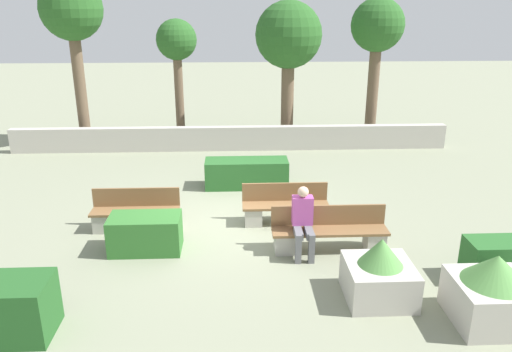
{
  "coord_description": "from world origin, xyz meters",
  "views": [
    {
      "loc": [
        0.11,
        -9.71,
        4.48
      ],
      "look_at": [
        0.56,
        0.5,
        0.9
      ],
      "focal_mm": 35.0,
      "sensor_mm": 36.0,
      "label": 1
    }
  ],
  "objects": [
    {
      "name": "tree_center_right",
      "position": [
        1.87,
        6.56,
        3.39
      ],
      "size": [
        2.12,
        2.12,
        4.55
      ],
      "color": "brown",
      "rests_on": "ground_plane"
    },
    {
      "name": "hedge_block_mid_right",
      "position": [
        0.4,
        2.28,
        0.35
      ],
      "size": [
        2.09,
        0.72,
        0.71
      ],
      "color": "#286028",
      "rests_on": "ground_plane"
    },
    {
      "name": "hedge_block_near_left",
      "position": [
        -1.6,
        -1.11,
        0.35
      ],
      "size": [
        1.33,
        0.73,
        0.7
      ],
      "color": "#33702D",
      "rests_on": "ground_plane"
    },
    {
      "name": "tree_leftmost",
      "position": [
        -4.79,
        6.45,
        4.12
      ],
      "size": [
        1.9,
        1.9,
        5.23
      ],
      "color": "brown",
      "rests_on": "ground_plane"
    },
    {
      "name": "planter_corner_right",
      "position": [
        3.83,
        -3.59,
        0.5
      ],
      "size": [
        1.1,
        1.1,
        1.08
      ],
      "color": "#B7B2A8",
      "rests_on": "ground_plane"
    },
    {
      "name": "tree_rightmost",
      "position": [
        4.74,
        6.75,
        3.6
      ],
      "size": [
        1.71,
        1.71,
        4.63
      ],
      "color": "brown",
      "rests_on": "ground_plane"
    },
    {
      "name": "perimeter_wall",
      "position": [
        0.0,
        5.64,
        0.38
      ],
      "size": [
        13.73,
        0.3,
        0.76
      ],
      "color": "#B7B2A8",
      "rests_on": "ground_plane"
    },
    {
      "name": "bench_right_side",
      "position": [
        1.17,
        0.02,
        0.32
      ],
      "size": [
        1.83,
        0.48,
        0.83
      ],
      "rotation": [
        0.0,
        0.0,
        0.15
      ],
      "color": "brown",
      "rests_on": "ground_plane"
    },
    {
      "name": "planter_corner_left",
      "position": [
        2.36,
        -2.9,
        0.43
      ],
      "size": [
        1.04,
        1.04,
        1.04
      ],
      "color": "#B7B2A8",
      "rests_on": "ground_plane"
    },
    {
      "name": "bench_left_side",
      "position": [
        -1.96,
        -0.15,
        0.32
      ],
      "size": [
        1.8,
        0.48,
        0.83
      ],
      "rotation": [
        0.0,
        0.0,
        -0.12
      ],
      "color": "brown",
      "rests_on": "ground_plane"
    },
    {
      "name": "tree_center_left",
      "position": [
        -1.72,
        7.01,
        3.14
      ],
      "size": [
        1.31,
        1.31,
        3.98
      ],
      "color": "brown",
      "rests_on": "ground_plane"
    },
    {
      "name": "hedge_block_near_right",
      "position": [
        4.6,
        -2.42,
        0.36
      ],
      "size": [
        1.23,
        0.61,
        0.71
      ],
      "color": "#286028",
      "rests_on": "ground_plane"
    },
    {
      "name": "ground_plane",
      "position": [
        0.0,
        0.0,
        0.0
      ],
      "size": [
        60.0,
        60.0,
        0.0
      ],
      "primitive_type": "plane",
      "color": "gray"
    },
    {
      "name": "person_seated_man",
      "position": [
        1.34,
        -1.38,
        0.71
      ],
      "size": [
        0.38,
        0.64,
        1.31
      ],
      "color": "slate",
      "rests_on": "ground_plane"
    },
    {
      "name": "bench_front",
      "position": [
        1.88,
        -1.24,
        0.33
      ],
      "size": [
        2.19,
        0.48,
        0.83
      ],
      "color": "brown",
      "rests_on": "ground_plane"
    }
  ]
}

